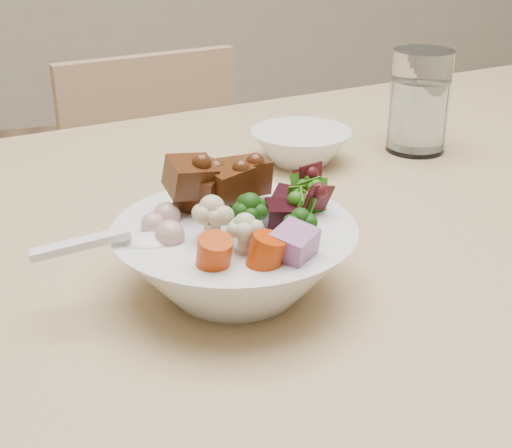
% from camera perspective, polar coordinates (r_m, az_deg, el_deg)
% --- Properties ---
extents(dining_table, '(1.88, 1.29, 0.81)m').
position_cam_1_polar(dining_table, '(0.94, 17.94, -1.91)').
color(dining_table, tan).
rests_on(dining_table, ground).
extents(chair_far, '(0.46, 0.46, 0.84)m').
position_cam_1_polar(chair_far, '(1.52, -6.42, -1.17)').
color(chair_far, tan).
rests_on(chair_far, ground).
extents(food_bowl, '(0.21, 0.21, 0.12)m').
position_cam_1_polar(food_bowl, '(0.63, -1.59, -2.33)').
color(food_bowl, white).
rests_on(food_bowl, dining_table).
extents(soup_spoon, '(0.12, 0.04, 0.02)m').
position_cam_1_polar(soup_spoon, '(0.59, -9.91, -1.54)').
color(soup_spoon, white).
rests_on(soup_spoon, food_bowl).
extents(water_glass, '(0.08, 0.08, 0.14)m').
position_cam_1_polar(water_glass, '(1.00, 12.90, 9.21)').
color(water_glass, silver).
rests_on(water_glass, dining_table).
extents(side_bowl, '(0.13, 0.13, 0.04)m').
position_cam_1_polar(side_bowl, '(0.94, 3.60, 6.19)').
color(side_bowl, white).
rests_on(side_bowl, dining_table).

